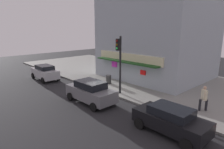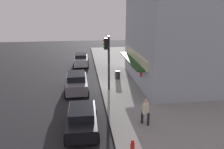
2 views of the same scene
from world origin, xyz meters
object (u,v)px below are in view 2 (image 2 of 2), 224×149
object	(u,v)px
trash_can	(118,75)
pedestrian	(146,111)
parked_car_silver	(81,60)
traffic_light	(108,56)
parked_car_black	(82,118)
fire_hydrant	(132,147)
parked_car_grey	(77,82)

from	to	relation	value
trash_can	pedestrian	world-z (taller)	pedestrian
parked_car_silver	trash_can	bearing A→B (deg)	30.39
trash_can	parked_car_silver	world-z (taller)	parked_car_silver
traffic_light	parked_car_black	distance (m)	7.16
trash_can	parked_car_silver	size ratio (longest dim) A/B	0.21
pedestrian	parked_car_black	world-z (taller)	pedestrian
parked_car_black	parked_car_silver	bearing A→B (deg)	-179.90
fire_hydrant	pedestrian	xyz separation A→B (m)	(-2.68, 1.45, 0.60)
trash_can	parked_car_grey	xyz separation A→B (m)	(2.58, -4.16, 0.29)
parked_car_grey	parked_car_silver	world-z (taller)	parked_car_grey
trash_can	pedestrian	xyz separation A→B (m)	(9.31, 0.25, 0.53)
traffic_light	trash_can	xyz separation A→B (m)	(-2.90, 1.39, -2.69)
parked_car_grey	parked_car_black	size ratio (longest dim) A/B	1.05
fire_hydrant	pedestrian	distance (m)	3.11
traffic_light	pedestrian	world-z (taller)	traffic_light
fire_hydrant	parked_car_silver	size ratio (longest dim) A/B	0.18
fire_hydrant	trash_can	xyz separation A→B (m)	(-11.99, 1.19, 0.07)
trash_can	fire_hydrant	bearing A→B (deg)	-5.68
parked_car_black	fire_hydrant	bearing A→B (deg)	42.22
traffic_light	parked_car_silver	world-z (taller)	traffic_light
parked_car_silver	pedestrian	bearing A→B (deg)	14.31
traffic_light	fire_hydrant	size ratio (longest dim) A/B	6.56
parked_car_silver	parked_car_black	bearing A→B (deg)	0.10
pedestrian	parked_car_black	distance (m)	4.00
pedestrian	parked_car_silver	xyz separation A→B (m)	(-15.72, -4.01, -0.28)
traffic_light	parked_car_silver	bearing A→B (deg)	-165.70
traffic_light	parked_car_grey	bearing A→B (deg)	-96.47
parked_car_silver	traffic_light	bearing A→B (deg)	14.30
parked_car_grey	parked_car_silver	distance (m)	9.00
trash_can	parked_car_black	bearing A→B (deg)	-22.08
trash_can	parked_car_silver	distance (m)	7.43
traffic_light	parked_car_grey	xyz separation A→B (m)	(-0.32, -2.78, -2.40)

